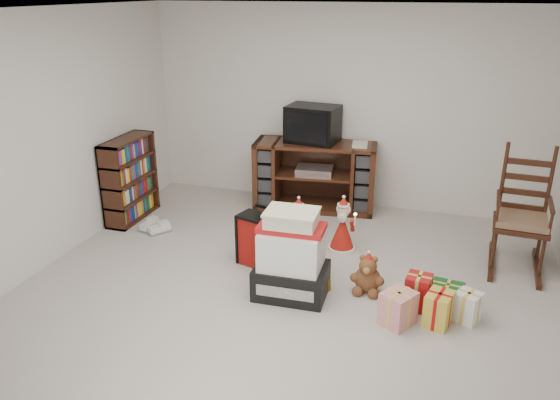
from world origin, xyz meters
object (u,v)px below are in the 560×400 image
at_px(tv_stand, 315,175).
at_px(rocking_chair, 520,225).
at_px(crt_television, 313,124).
at_px(gift_cluster, 436,304).
at_px(santa_figurine, 342,230).
at_px(bookshelf, 130,180).
at_px(mrs_claus_figurine, 298,227).
at_px(sneaker_pair, 155,227).
at_px(gift_pile, 291,260).
at_px(teddy_bear, 368,276).
at_px(red_suitcase, 260,241).

xyz_separation_m(tv_stand, rocking_chair, (2.34, -0.89, 0.01)).
bearing_deg(crt_television, gift_cluster, -45.54).
relative_size(santa_figurine, gift_cluster, 0.76).
bearing_deg(tv_stand, bookshelf, -160.80).
relative_size(santa_figurine, mrs_claus_figurine, 1.09).
relative_size(tv_stand, crt_television, 2.36).
relative_size(tv_stand, mrs_claus_figurine, 2.77).
bearing_deg(sneaker_pair, crt_television, 61.48).
distance_m(santa_figurine, sneaker_pair, 2.20).
relative_size(gift_pile, sneaker_pair, 2.21).
bearing_deg(bookshelf, sneaker_pair, -31.81).
distance_m(tv_stand, gift_pile, 2.18).
bearing_deg(gift_pile, santa_figurine, 73.68).
xyz_separation_m(sneaker_pair, crt_television, (1.54, 1.31, 1.04)).
distance_m(teddy_bear, crt_television, 2.36).
bearing_deg(red_suitcase, teddy_bear, 6.80).
bearing_deg(mrs_claus_figurine, red_suitcase, -114.14).
xyz_separation_m(gift_pile, sneaker_pair, (-1.92, 0.87, -0.31)).
bearing_deg(red_suitcase, rocking_chair, 34.31).
bearing_deg(mrs_claus_figurine, rocking_chair, 6.34).
distance_m(tv_stand, crt_television, 0.66).
bearing_deg(bookshelf, santa_figurine, -2.16).
distance_m(mrs_claus_figurine, sneaker_pair, 1.71).
xyz_separation_m(bookshelf, santa_figurine, (2.64, -0.10, -0.25)).
relative_size(rocking_chair, mrs_claus_figurine, 2.28).
height_order(gift_pile, gift_cluster, gift_pile).
relative_size(gift_pile, gift_cluster, 1.01).
bearing_deg(red_suitcase, gift_cluster, 2.70).
relative_size(teddy_bear, gift_cluster, 0.45).
bearing_deg(gift_pile, bookshelf, 151.89).
xyz_separation_m(red_suitcase, mrs_claus_figurine, (0.25, 0.56, -0.06)).
relative_size(tv_stand, red_suitcase, 2.47).
bearing_deg(bookshelf, mrs_claus_figurine, -3.58).
bearing_deg(gift_cluster, gift_pile, -178.78).
xyz_separation_m(teddy_bear, sneaker_pair, (-2.58, 0.60, -0.12)).
height_order(teddy_bear, mrs_claus_figurine, mrs_claus_figurine).
relative_size(sneaker_pair, crt_television, 0.56).
distance_m(santa_figurine, mrs_claus_figurine, 0.48).
bearing_deg(sneaker_pair, gift_pile, -3.17).
relative_size(red_suitcase, gift_cluster, 0.78).
height_order(teddy_bear, gift_cluster, teddy_bear).
relative_size(mrs_claus_figurine, sneaker_pair, 1.52).
bearing_deg(mrs_claus_figurine, gift_cluster, -33.07).
bearing_deg(gift_cluster, sneaker_pair, 165.39).
distance_m(gift_pile, teddy_bear, 0.74).
height_order(red_suitcase, teddy_bear, red_suitcase).
relative_size(teddy_bear, crt_television, 0.55).
bearing_deg(crt_television, mrs_claus_figurine, -75.73).
relative_size(rocking_chair, crt_television, 1.94).
relative_size(bookshelf, rocking_chair, 0.79).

